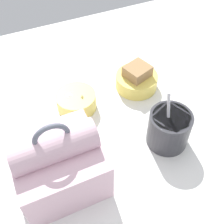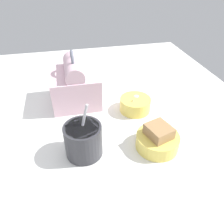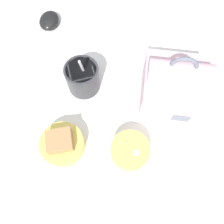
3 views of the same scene
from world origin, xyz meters
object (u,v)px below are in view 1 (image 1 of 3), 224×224
at_px(lunch_bag, 59,163).
at_px(bento_bowl_sandwich, 137,79).
at_px(bento_bowl_snacks, 77,101).
at_px(soup_cup, 169,128).

bearing_deg(lunch_bag, bento_bowl_sandwich, -145.31).
relative_size(lunch_bag, bento_bowl_snacks, 1.84).
distance_m(soup_cup, bento_bowl_snacks, 0.26).
bearing_deg(bento_bowl_sandwich, lunch_bag, 34.69).
bearing_deg(soup_cup, bento_bowl_sandwich, -96.21).
relative_size(soup_cup, bento_bowl_sandwich, 1.29).
bearing_deg(soup_cup, lunch_bag, -0.65).
xyz_separation_m(lunch_bag, bento_bowl_snacks, (-0.10, -0.19, -0.05)).
bearing_deg(bento_bowl_snacks, lunch_bag, 61.86).
bearing_deg(bento_bowl_snacks, soup_cup, 129.89).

